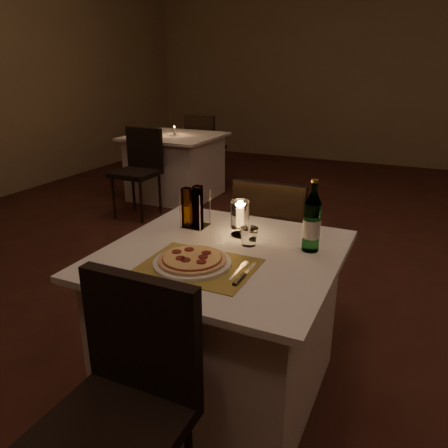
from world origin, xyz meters
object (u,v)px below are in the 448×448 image
at_px(chair_near, 126,390).
at_px(main_table, 222,323).
at_px(chair_far, 273,237).
at_px(tumbler, 249,237).
at_px(pizza, 192,259).
at_px(neighbor_table_left, 176,166).
at_px(plate, 192,263).
at_px(hurricane_candle, 240,216).
at_px(water_bottle, 312,223).

bearing_deg(chair_near, main_table, 90.00).
height_order(chair_far, tumbler, chair_far).
relative_size(pizza, neighbor_table_left, 0.28).
bearing_deg(main_table, chair_far, 90.00).
relative_size(chair_far, pizza, 3.21).
distance_m(plate, pizza, 0.02).
height_order(main_table, chair_far, chair_far).
bearing_deg(chair_far, main_table, -90.00).
relative_size(plate, pizza, 1.14).
height_order(plate, hurricane_candle, hurricane_candle).
distance_m(tumbler, neighbor_table_left, 3.38).
bearing_deg(hurricane_candle, neighbor_table_left, 126.40).
relative_size(main_table, pizza, 3.57).
xyz_separation_m(pizza, hurricane_candle, (0.05, 0.38, 0.07)).
bearing_deg(pizza, hurricane_candle, 82.85).
bearing_deg(main_table, chair_near, -90.00).
relative_size(main_table, chair_far, 1.11).
height_order(pizza, tumbler, tumbler).
bearing_deg(pizza, plate, -51.51).
bearing_deg(plate, tumbler, 65.84).
distance_m(pizza, water_bottle, 0.54).
bearing_deg(neighbor_table_left, main_table, -55.62).
height_order(main_table, pizza, pizza).
distance_m(chair_far, plate, 0.92).
bearing_deg(pizza, neighbor_table_left, 122.06).
xyz_separation_m(plate, pizza, (-0.00, 0.00, 0.02)).
height_order(chair_near, water_bottle, water_bottle).
height_order(chair_near, plate, chair_near).
relative_size(main_table, hurricane_candle, 5.80).
xyz_separation_m(pizza, water_bottle, (0.40, 0.35, 0.10)).
height_order(chair_near, neighbor_table_left, chair_near).
height_order(main_table, water_bottle, water_bottle).
distance_m(chair_far, water_bottle, 0.72).
relative_size(chair_near, plate, 2.81).
distance_m(chair_far, hurricane_candle, 0.59).
distance_m(chair_near, neighbor_table_left, 4.01).
bearing_deg(hurricane_candle, chair_near, -89.88).
distance_m(chair_near, chair_far, 1.43).
bearing_deg(neighbor_table_left, tumbler, -53.39).
relative_size(chair_far, water_bottle, 2.82).
bearing_deg(main_table, hurricane_candle, 90.53).
distance_m(main_table, hurricane_candle, 0.51).
distance_m(chair_near, tumbler, 0.86).
relative_size(pizza, tumbler, 3.36).
relative_size(plate, neighbor_table_left, 0.32).
bearing_deg(chair_far, chair_near, -90.00).
bearing_deg(water_bottle, hurricane_candle, 174.79).
bearing_deg(tumbler, pizza, -114.19).
distance_m(main_table, tumbler, 0.43).
distance_m(chair_near, pizza, 0.58).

